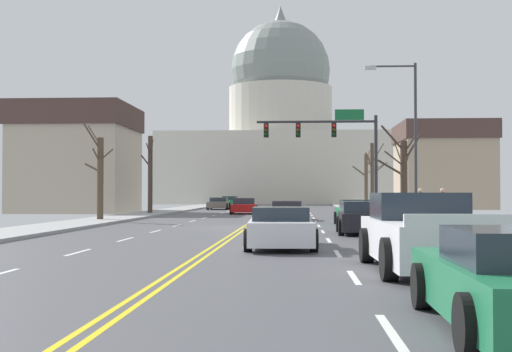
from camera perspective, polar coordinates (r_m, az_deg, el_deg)
ground at (r=32.44m, az=-0.94°, el=-4.20°), size 20.00×180.00×0.20m
signal_gantry at (r=45.99m, az=6.31°, el=3.04°), size 7.91×0.41×6.95m
street_lamp_right at (r=34.76m, az=12.36°, el=3.90°), size 2.52×0.24×7.80m
capitol_building at (r=105.91m, az=2.01°, el=3.51°), size 35.19×19.31×30.13m
sedan_near_00 at (r=41.21m, az=2.60°, el=-2.87°), size 2.21×4.62×1.14m
sedan_near_01 at (r=35.21m, az=8.25°, el=-3.02°), size 2.14×4.46×1.27m
sedan_near_02 at (r=27.84m, az=8.69°, el=-3.44°), size 2.06×4.40×1.28m
sedan_near_03 at (r=20.47m, az=2.01°, el=-4.29°), size 2.13×4.65×1.20m
pickup_truck_near_04 at (r=14.99m, az=13.58°, el=-4.70°), size 2.38×5.66×1.62m
sedan_oncoming_00 at (r=53.87m, az=-0.98°, el=-2.49°), size 2.18×4.39×1.21m
sedan_oncoming_01 at (r=67.90m, az=-3.07°, el=-2.28°), size 2.06×4.58×1.16m
sedan_oncoming_02 at (r=78.75m, az=-2.16°, el=-2.14°), size 2.07×4.49×1.24m
flank_building_00 at (r=59.23m, az=-14.39°, el=1.42°), size 9.06×9.53×8.81m
flank_building_01 at (r=73.15m, az=15.03°, el=0.84°), size 8.92×10.30×8.66m
bare_tree_00 at (r=37.74m, az=11.95°, el=-0.05°), size 2.20×1.86×5.05m
bare_tree_01 at (r=40.09m, az=-12.64°, el=0.04°), size 1.83×2.11×5.34m
bare_tree_02 at (r=55.67m, az=9.00°, el=-0.31°), size 2.73×2.00×4.94m
bare_tree_03 at (r=52.07m, az=-8.64°, el=0.28°), size 1.09×2.11×5.69m
bare_tree_04 at (r=51.36m, az=9.48°, el=-0.04°), size 1.59×1.74×5.10m
pedestrian_00 at (r=34.45m, az=13.29°, el=-2.23°), size 0.35×0.34×1.69m
pedestrian_01 at (r=31.78m, az=15.02°, el=-2.31°), size 0.35×0.34×1.69m
bicycle_parked at (r=28.79m, az=14.31°, el=-3.58°), size 0.12×1.77×0.85m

